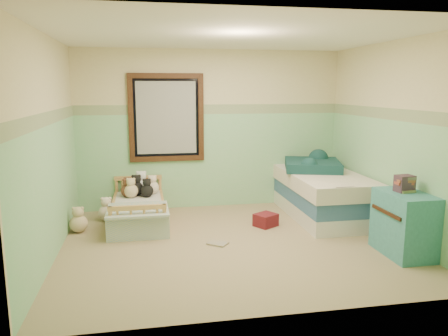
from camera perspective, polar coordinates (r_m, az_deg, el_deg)
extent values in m
cube|color=#8C7B57|center=(5.53, 1.20, -9.86)|extent=(4.20, 3.60, 0.02)
cube|color=white|center=(5.22, 1.31, 17.06)|extent=(4.20, 3.60, 0.02)
cube|color=beige|center=(6.99, -1.74, 5.02)|extent=(4.20, 0.04, 2.50)
cube|color=beige|center=(3.51, 7.22, -0.42)|extent=(4.20, 0.04, 2.50)
cube|color=beige|center=(5.23, -21.93, 2.46)|extent=(0.04, 3.60, 2.50)
cube|color=beige|center=(6.01, 21.29, 3.45)|extent=(0.04, 3.60, 2.50)
cube|color=#82CA87|center=(7.04, -1.70, 0.95)|extent=(4.20, 0.01, 1.50)
cube|color=#45644D|center=(6.95, -1.74, 7.67)|extent=(4.20, 0.01, 0.15)
cube|color=black|center=(6.86, -7.52, 6.51)|extent=(1.16, 0.06, 1.36)
cube|color=#B0B0A8|center=(6.87, -7.53, 6.52)|extent=(0.92, 0.01, 1.12)
cube|color=tan|center=(6.39, -11.08, -6.25)|extent=(0.73, 1.47, 0.19)
cube|color=silver|center=(6.35, -11.13, -4.92)|extent=(0.67, 1.40, 0.12)
cube|color=#769ED7|center=(5.89, -11.19, -5.37)|extent=(0.80, 0.73, 0.03)
sphere|color=brown|center=(6.80, -12.40, -2.64)|extent=(0.18, 0.18, 0.18)
sphere|color=white|center=(6.79, -10.72, -2.34)|extent=(0.24, 0.24, 0.24)
sphere|color=beige|center=(6.59, -12.02, -2.96)|extent=(0.20, 0.20, 0.20)
sphere|color=black|center=(6.58, -10.02, -2.95)|extent=(0.19, 0.19, 0.19)
sphere|color=#F5E2CA|center=(6.60, -15.06, -5.66)|extent=(0.24, 0.24, 0.24)
sphere|color=beige|center=(6.19, -18.44, -6.90)|extent=(0.24, 0.24, 0.24)
cube|color=white|center=(6.78, 12.61, -5.22)|extent=(0.96, 1.92, 0.22)
cube|color=#315287|center=(6.72, 12.68, -3.41)|extent=(0.96, 1.92, 0.22)
cube|color=beige|center=(6.67, 12.76, -1.57)|extent=(1.00, 1.96, 0.22)
cube|color=#153938|center=(6.89, 11.46, 0.38)|extent=(1.03, 1.06, 0.14)
cube|color=#32787A|center=(5.47, 22.47, -6.75)|extent=(0.46, 0.73, 0.73)
cube|color=brown|center=(5.40, 22.50, -1.89)|extent=(0.21, 0.17, 0.19)
cube|color=maroon|center=(6.17, 5.46, -6.77)|extent=(0.37, 0.36, 0.18)
cube|color=orange|center=(5.48, -0.81, -9.81)|extent=(0.29, 0.28, 0.02)
sphere|color=brown|center=(6.80, -10.13, -2.63)|extent=(0.17, 0.17, 0.17)
sphere|color=black|center=(6.71, -11.34, -2.62)|extent=(0.22, 0.22, 0.22)
sphere|color=#F5E2CA|center=(6.76, -9.31, -2.54)|extent=(0.20, 0.20, 0.20)
sphere|color=brown|center=(6.65, -12.52, -2.90)|extent=(0.19, 0.19, 0.19)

